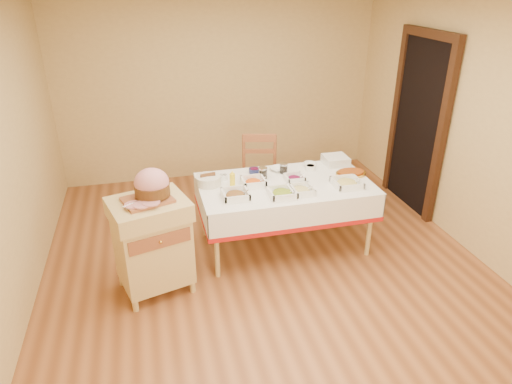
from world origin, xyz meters
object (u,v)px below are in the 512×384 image
at_px(dining_table, 285,197).
at_px(preserve_jar_right, 284,169).
at_px(ham_on_board, 151,187).
at_px(brass_platter, 351,173).
at_px(dining_chair, 259,176).
at_px(preserve_jar_left, 263,173).
at_px(bread_basket, 208,180).
at_px(mustard_bottle, 232,179).
at_px(plate_stack, 335,160).
at_px(butcher_cart, 152,241).

xyz_separation_m(dining_table, preserve_jar_right, (0.06, 0.26, 0.21)).
distance_m(ham_on_board, brass_platter, 2.22).
bearing_deg(dining_chair, preserve_jar_left, -101.03).
bearing_deg(dining_chair, bread_basket, -138.62).
xyz_separation_m(dining_table, mustard_bottle, (-0.56, 0.05, 0.24)).
height_order(preserve_jar_right, bread_basket, bread_basket).
relative_size(bread_basket, plate_stack, 1.00).
bearing_deg(preserve_jar_right, preserve_jar_left, -163.23).
bearing_deg(butcher_cart, preserve_jar_right, 25.96).
bearing_deg(dining_table, preserve_jar_right, 76.10).
xyz_separation_m(dining_table, butcher_cart, (-1.42, -0.46, -0.06)).
xyz_separation_m(dining_table, plate_stack, (0.73, 0.37, 0.21)).
xyz_separation_m(preserve_jar_right, brass_platter, (0.70, -0.23, -0.03)).
height_order(preserve_jar_left, plate_stack, preserve_jar_left).
height_order(ham_on_board, mustard_bottle, ham_on_board).
distance_m(preserve_jar_left, brass_platter, 0.97).
relative_size(dining_table, mustard_bottle, 10.23).
relative_size(mustard_bottle, bread_basket, 0.67).
bearing_deg(preserve_jar_right, plate_stack, 9.06).
height_order(butcher_cart, plate_stack, butcher_cart).
bearing_deg(butcher_cart, dining_chair, 42.98).
relative_size(preserve_jar_left, mustard_bottle, 0.68).
distance_m(butcher_cart, ham_on_board, 0.53).
xyz_separation_m(dining_chair, bread_basket, (-0.72, -0.63, 0.29)).
distance_m(dining_table, plate_stack, 0.84).
relative_size(butcher_cart, mustard_bottle, 5.31).
bearing_deg(plate_stack, dining_chair, 151.97).
distance_m(dining_chair, preserve_jar_left, 0.69).
height_order(preserve_jar_left, mustard_bottle, mustard_bottle).
relative_size(preserve_jar_left, brass_platter, 0.36).
distance_m(butcher_cart, brass_platter, 2.26).
distance_m(preserve_jar_left, mustard_bottle, 0.39).
height_order(mustard_bottle, brass_platter, mustard_bottle).
bearing_deg(bread_basket, mustard_bottle, -24.26).
bearing_deg(brass_platter, dining_table, -177.62).
relative_size(dining_chair, bread_basket, 3.76).
height_order(mustard_bottle, bread_basket, mustard_bottle).
distance_m(dining_table, bread_basket, 0.84).
xyz_separation_m(preserve_jar_right, bread_basket, (-0.86, -0.10, -0.00)).
height_order(butcher_cart, brass_platter, butcher_cart).
distance_m(butcher_cart, preserve_jar_left, 1.42).
bearing_deg(brass_platter, mustard_bottle, 179.14).
xyz_separation_m(preserve_jar_left, mustard_bottle, (-0.36, -0.13, 0.02)).
height_order(dining_chair, bread_basket, dining_chair).
relative_size(preserve_jar_right, mustard_bottle, 0.64).
bearing_deg(dining_chair, brass_platter, -42.12).
distance_m(dining_chair, bread_basket, 1.00).
bearing_deg(mustard_bottle, preserve_jar_right, 18.62).
relative_size(preserve_jar_left, bread_basket, 0.46).
bearing_deg(dining_chair, dining_table, -84.62).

